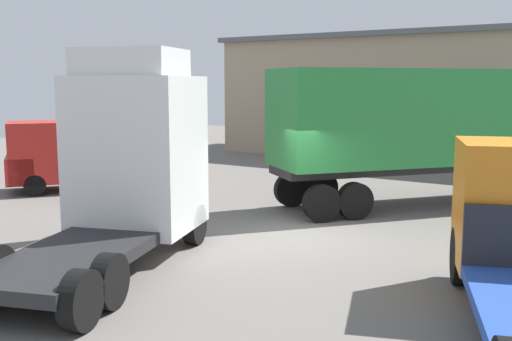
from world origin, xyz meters
name	(u,v)px	position (x,y,z in m)	size (l,w,h in m)	color
ground_plane	(294,234)	(0.00, 0.00, 0.00)	(60.00, 60.00, 0.00)	slate
warehouse_building	(473,97)	(0.00, 17.57, 3.08)	(25.12, 7.65, 6.14)	tan
tractor_unit_white	(129,158)	(-2.18, -3.41, 2.10)	(4.39, 6.64, 4.45)	silver
container_trailer_green	(420,120)	(1.44, 5.13, 2.61)	(7.66, 8.74, 4.13)	#28843D
delivery_van_red	(80,152)	(-9.48, 1.44, 1.32)	(4.65, 5.25, 2.42)	red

